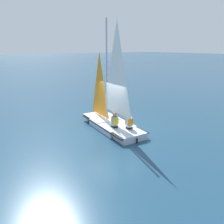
# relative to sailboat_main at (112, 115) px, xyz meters

# --- Properties ---
(ground_plane) EXTENTS (260.00, 260.00, 0.00)m
(ground_plane) POSITION_rel_sailboat_main_xyz_m (-0.00, -0.01, -0.79)
(ground_plane) COLOR navy
(sailboat_main) EXTENTS (1.95, 4.53, 5.75)m
(sailboat_main) POSITION_rel_sailboat_main_xyz_m (0.00, 0.00, 0.00)
(sailboat_main) COLOR #B2BCCC
(sailboat_main) RESTS_ON ground_plane
(sailor_helm) EXTENTS (0.32, 0.36, 1.16)m
(sailor_helm) POSITION_rel_sailboat_main_xyz_m (-0.33, -0.71, -0.17)
(sailor_helm) COLOR black
(sailor_helm) RESTS_ON ground_plane
(sailor_crew) EXTENTS (0.32, 0.36, 1.16)m
(sailor_crew) POSITION_rel_sailboat_main_xyz_m (0.16, -1.28, -0.17)
(sailor_crew) COLOR black
(sailor_crew) RESTS_ON ground_plane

